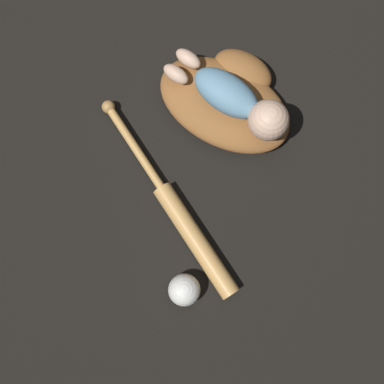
{
  "coord_description": "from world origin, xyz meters",
  "views": [
    {
      "loc": [
        0.14,
        -0.53,
        1.37
      ],
      "look_at": [
        0.02,
        -0.27,
        0.07
      ],
      "focal_mm": 50.0,
      "sensor_mm": 36.0,
      "label": 1
    }
  ],
  "objects": [
    {
      "name": "ground_plane",
      "position": [
        0.0,
        0.0,
        0.0
      ],
      "size": [
        6.0,
        6.0,
        0.0
      ],
      "primitive_type": "plane",
      "color": "black"
    },
    {
      "name": "baseball_glove",
      "position": [
        -0.0,
        -0.0,
        0.04
      ],
      "size": [
        0.39,
        0.3,
        0.08
      ],
      "color": "#935B2D",
      "rests_on": "ground"
    },
    {
      "name": "baseball_bat",
      "position": [
        0.03,
        -0.34,
        0.02
      ],
      "size": [
        0.53,
        0.36,
        0.05
      ],
      "color": "tan",
      "rests_on": "ground"
    },
    {
      "name": "baby_figure",
      "position": [
        0.04,
        -0.03,
        0.12
      ],
      "size": [
        0.36,
        0.16,
        0.1
      ],
      "color": "#6693B2",
      "rests_on": "baseball_glove"
    },
    {
      "name": "baseball",
      "position": [
        0.1,
        -0.5,
        0.04
      ],
      "size": [
        0.08,
        0.08,
        0.08
      ],
      "color": "white",
      "rests_on": "ground"
    }
  ]
}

